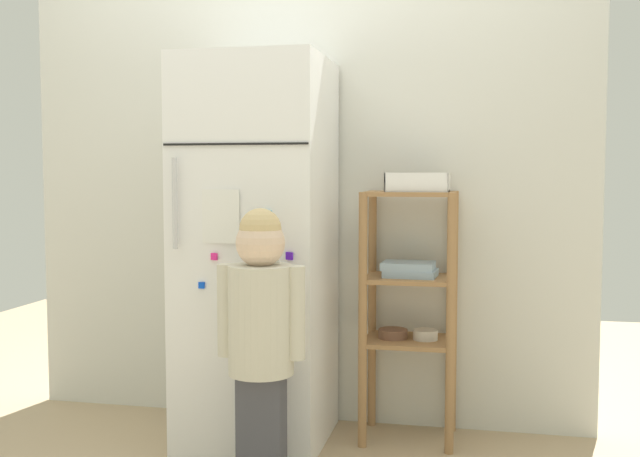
{
  "coord_description": "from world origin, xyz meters",
  "views": [
    {
      "loc": [
        0.79,
        -2.99,
        1.13
      ],
      "look_at": [
        0.15,
        0.02,
        0.9
      ],
      "focal_mm": 42.22,
      "sensor_mm": 36.0,
      "label": 1
    }
  ],
  "objects_px": {
    "fruit_bin": "(415,184)",
    "child_standing": "(261,319)",
    "pantry_shelf_unit": "(409,292)",
    "refrigerator": "(257,252)"
  },
  "relations": [
    {
      "from": "pantry_shelf_unit",
      "to": "fruit_bin",
      "type": "height_order",
      "value": "fruit_bin"
    },
    {
      "from": "child_standing",
      "to": "pantry_shelf_unit",
      "type": "distance_m",
      "value": 0.75
    },
    {
      "from": "refrigerator",
      "to": "pantry_shelf_unit",
      "type": "bearing_deg",
      "value": 11.92
    },
    {
      "from": "fruit_bin",
      "to": "refrigerator",
      "type": "bearing_deg",
      "value": -170.03
    },
    {
      "from": "child_standing",
      "to": "fruit_bin",
      "type": "bearing_deg",
      "value": 48.89
    },
    {
      "from": "pantry_shelf_unit",
      "to": "child_standing",
      "type": "bearing_deg",
      "value": -128.94
    },
    {
      "from": "fruit_bin",
      "to": "child_standing",
      "type": "bearing_deg",
      "value": -131.11
    },
    {
      "from": "refrigerator",
      "to": "fruit_bin",
      "type": "bearing_deg",
      "value": 9.97
    },
    {
      "from": "refrigerator",
      "to": "child_standing",
      "type": "distance_m",
      "value": 0.52
    },
    {
      "from": "refrigerator",
      "to": "child_standing",
      "type": "bearing_deg",
      "value": -71.78
    }
  ]
}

